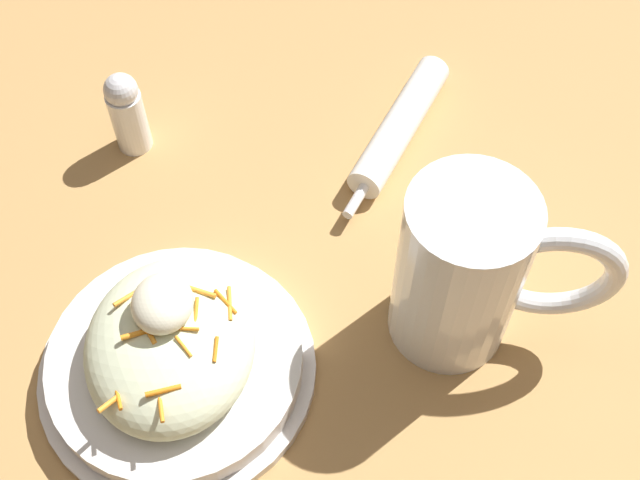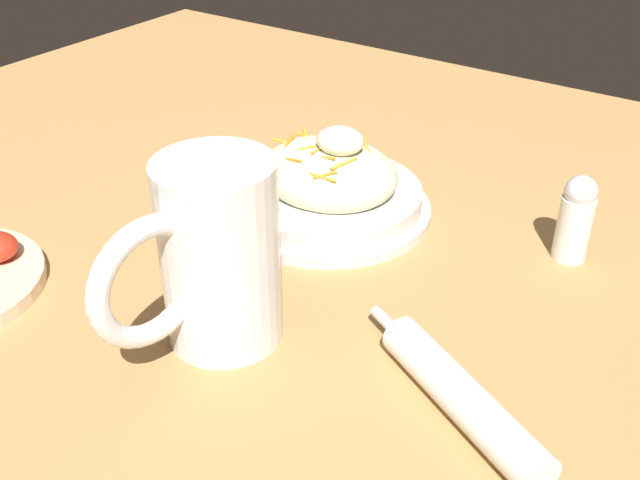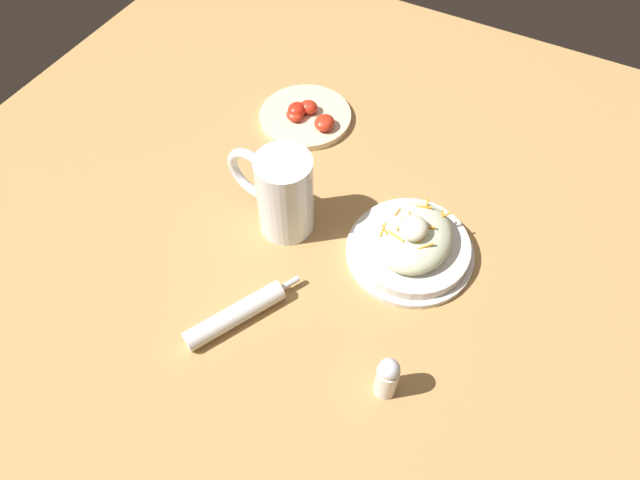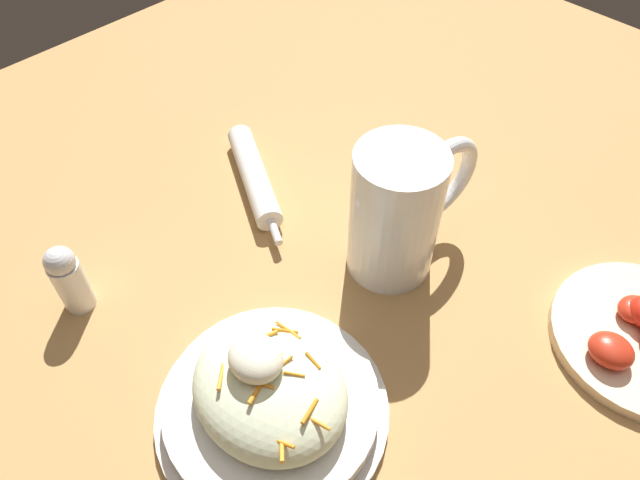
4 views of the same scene
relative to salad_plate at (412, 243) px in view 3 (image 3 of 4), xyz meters
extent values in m
plane|color=#B2844C|center=(0.01, -0.19, -0.03)|extent=(1.43, 1.43, 0.00)
cylinder|color=silver|center=(0.00, 0.00, -0.03)|extent=(0.22, 0.22, 0.01)
cylinder|color=silver|center=(0.00, 0.00, -0.01)|extent=(0.20, 0.20, 0.02)
ellipsoid|color=beige|center=(0.00, 0.00, 0.02)|extent=(0.15, 0.13, 0.06)
cylinder|color=orange|center=(-0.01, 0.02, 0.05)|extent=(0.01, 0.03, 0.01)
cylinder|color=orange|center=(0.02, -0.04, 0.04)|extent=(0.02, 0.02, 0.01)
cylinder|color=orange|center=(0.01, -0.02, 0.05)|extent=(0.02, 0.00, 0.01)
cylinder|color=orange|center=(0.00, -0.01, 0.05)|extent=(0.00, 0.03, 0.00)
cylinder|color=orange|center=(0.02, -0.05, 0.04)|extent=(0.03, 0.01, 0.00)
cylinder|color=orange|center=(-0.02, -0.04, 0.04)|extent=(0.02, 0.00, 0.01)
cylinder|color=orange|center=(0.00, 0.01, 0.05)|extent=(0.02, 0.01, 0.00)
cylinder|color=orange|center=(-0.05, 0.03, 0.04)|extent=(0.02, 0.01, 0.01)
cylinder|color=orange|center=(-0.05, 0.00, 0.04)|extent=(0.01, 0.03, 0.01)
cylinder|color=orange|center=(0.03, -0.02, 0.04)|extent=(0.01, 0.03, 0.01)
cylinder|color=orange|center=(-0.06, 0.00, 0.04)|extent=(0.03, 0.01, 0.01)
cylinder|color=orange|center=(0.03, 0.03, 0.04)|extent=(0.02, 0.02, 0.01)
cylinder|color=orange|center=(-0.02, -0.02, 0.05)|extent=(0.02, 0.01, 0.01)
cylinder|color=orange|center=(0.01, 0.01, 0.05)|extent=(0.03, 0.01, 0.01)
cylinder|color=orange|center=(-0.05, 0.03, 0.03)|extent=(0.03, 0.02, 0.01)
ellipsoid|color=#EFEACC|center=(0.01, 0.00, 0.06)|extent=(0.05, 0.04, 0.03)
cylinder|color=white|center=(0.04, -0.22, 0.05)|extent=(0.10, 0.10, 0.16)
cylinder|color=#B76B14|center=(0.04, -0.22, 0.00)|extent=(0.09, 0.09, 0.07)
cylinder|color=white|center=(0.04, -0.22, 0.05)|extent=(0.09, 0.09, 0.01)
torus|color=white|center=(0.03, -0.28, 0.06)|extent=(0.03, 0.11, 0.11)
cylinder|color=white|center=(0.25, -0.19, -0.02)|extent=(0.16, 0.11, 0.03)
cylinder|color=silver|center=(0.16, -0.15, -0.02)|extent=(0.04, 0.03, 0.01)
cylinder|color=beige|center=(-0.21, -0.32, -0.03)|extent=(0.19, 0.19, 0.01)
ellipsoid|color=red|center=(-0.20, -0.33, 0.00)|extent=(0.04, 0.04, 0.03)
ellipsoid|color=red|center=(-0.19, -0.27, -0.01)|extent=(0.05, 0.04, 0.03)
ellipsoid|color=red|center=(-0.22, -0.32, -0.01)|extent=(0.04, 0.04, 0.03)
ellipsoid|color=red|center=(-0.19, -0.33, -0.01)|extent=(0.04, 0.04, 0.02)
cylinder|color=white|center=(0.24, 0.06, 0.00)|extent=(0.03, 0.03, 0.06)
sphere|color=silver|center=(0.24, 0.06, 0.04)|extent=(0.03, 0.03, 0.03)
camera|label=1|loc=(-0.28, -0.11, 0.56)|focal=45.76mm
camera|label=2|loc=(0.39, -0.58, 0.37)|focal=42.09mm
camera|label=3|loc=(0.57, 0.13, 0.78)|focal=32.33mm
camera|label=4|loc=(-0.20, 0.14, 0.50)|focal=32.99mm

